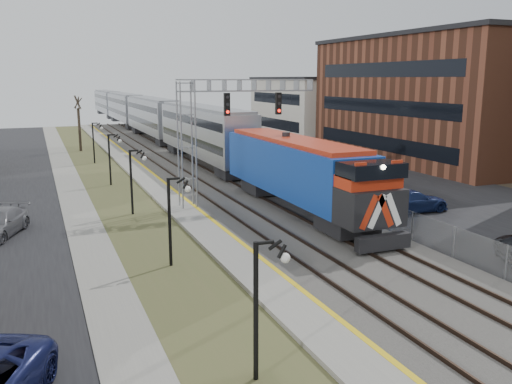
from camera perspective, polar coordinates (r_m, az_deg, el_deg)
street_west at (r=40.44m, az=-25.04°, el=-0.90°), size 7.00×120.00×0.04m
sidewalk at (r=40.42m, az=-18.68°, el=-0.38°), size 2.00×120.00×0.08m
grass_median at (r=40.69m, az=-14.47°, el=-0.07°), size 4.00×120.00×0.06m
platform at (r=41.15m, az=-10.34°, el=0.38°), size 2.00×120.00×0.24m
ballast_bed at (r=42.42m, az=-3.72°, el=0.86°), size 8.00×120.00×0.20m
parking_lot at (r=47.53m, az=10.14°, el=1.80°), size 16.00×120.00×0.04m
platform_edge at (r=41.31m, az=-9.15°, el=0.64°), size 0.24×120.00×0.01m
track_near at (r=41.82m, az=-6.33°, el=0.90°), size 1.58×120.00×0.15m
track_far at (r=42.88m, az=-1.83°, el=1.24°), size 1.58×120.00×0.15m
train at (r=77.63m, az=-11.33°, el=7.76°), size 3.00×108.65×5.33m
signal_gantry at (r=34.22m, az=-4.55°, el=7.49°), size 9.00×1.07×8.15m
lampposts at (r=24.18m, az=-9.23°, el=-3.08°), size 0.14×62.14×4.00m
fence at (r=43.78m, az=1.49°, el=2.16°), size 0.04×120.00×1.60m
car_lot_d at (r=34.97m, az=16.08°, el=-0.97°), size 4.75×1.95×1.38m
car_lot_e at (r=45.41m, az=7.00°, el=2.22°), size 3.77×1.62×1.27m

